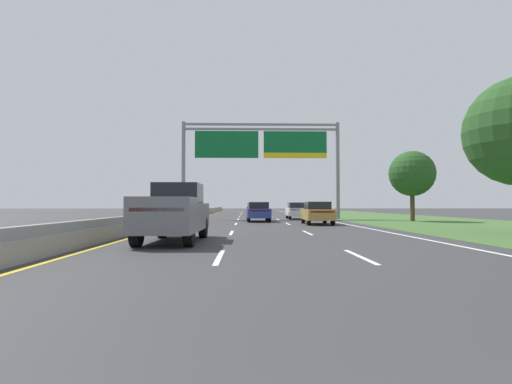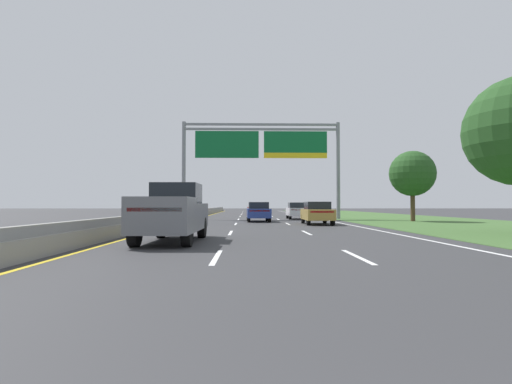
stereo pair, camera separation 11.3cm
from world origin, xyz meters
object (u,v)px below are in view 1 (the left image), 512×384
object	(u,v)px
overhead_sign_gantry	(261,150)
car_blue_centre_lane_sedan	(258,211)
car_red_centre_lane_sedan	(253,208)
car_white_right_lane_sedan	(297,210)
car_gold_right_lane_sedan	(317,213)
roadside_tree_mid	(412,174)
pickup_truck_grey	(174,213)

from	to	relation	value
overhead_sign_gantry	car_blue_centre_lane_sedan	bearing A→B (deg)	-94.59
car_red_centre_lane_sedan	car_white_right_lane_sedan	xyz separation A→B (m)	(3.80, -20.60, 0.00)
car_gold_right_lane_sedan	roadside_tree_mid	world-z (taller)	roadside_tree_mid
car_white_right_lane_sedan	car_blue_centre_lane_sedan	bearing A→B (deg)	146.99
overhead_sign_gantry	car_white_right_lane_sedan	xyz separation A→B (m)	(3.44, 0.33, -5.79)
car_red_centre_lane_sedan	car_white_right_lane_sedan	size ratio (longest dim) A/B	0.99
car_gold_right_lane_sedan	car_blue_centre_lane_sedan	xyz separation A→B (m)	(-3.96, 4.67, 0.00)
pickup_truck_grey	roadside_tree_mid	world-z (taller)	roadside_tree_mid
car_red_centre_lane_sedan	roadside_tree_mid	bearing A→B (deg)	-154.40
car_red_centre_lane_sedan	roadside_tree_mid	world-z (taller)	roadside_tree_mid
overhead_sign_gantry	car_red_centre_lane_sedan	world-z (taller)	overhead_sign_gantry
car_red_centre_lane_sedan	car_gold_right_lane_sedan	bearing A→B (deg)	-172.89
car_red_centre_lane_sedan	car_gold_right_lane_sedan	world-z (taller)	same
car_white_right_lane_sedan	roadside_tree_mid	bearing A→B (deg)	-121.66
car_red_centre_lane_sedan	car_gold_right_lane_sedan	size ratio (longest dim) A/B	0.99
car_red_centre_lane_sedan	car_blue_centre_lane_sedan	distance (m)	26.32
car_gold_right_lane_sedan	overhead_sign_gantry	bearing A→B (deg)	20.47
pickup_truck_grey	car_blue_centre_lane_sedan	bearing A→B (deg)	-10.71
pickup_truck_grey	car_gold_right_lane_sedan	world-z (taller)	pickup_truck_grey
car_white_right_lane_sedan	car_blue_centre_lane_sedan	xyz separation A→B (m)	(-3.87, -5.73, 0.00)
car_gold_right_lane_sedan	car_white_right_lane_sedan	xyz separation A→B (m)	(-0.09, 10.39, 0.00)
overhead_sign_gantry	car_gold_right_lane_sedan	world-z (taller)	overhead_sign_gantry
overhead_sign_gantry	car_gold_right_lane_sedan	distance (m)	12.14
overhead_sign_gantry	car_blue_centre_lane_sedan	size ratio (longest dim) A/B	3.40
car_gold_right_lane_sedan	roadside_tree_mid	bearing A→B (deg)	-60.33
car_gold_right_lane_sedan	car_white_right_lane_sedan	bearing A→B (deg)	1.66
car_white_right_lane_sedan	car_red_centre_lane_sedan	bearing A→B (deg)	11.50
overhead_sign_gantry	car_red_centre_lane_sedan	xyz separation A→B (m)	(-0.37, 20.93, -5.79)
car_gold_right_lane_sedan	car_red_centre_lane_sedan	bearing A→B (deg)	8.32
overhead_sign_gantry	car_white_right_lane_sedan	distance (m)	6.74
overhead_sign_gantry	car_white_right_lane_sedan	world-z (taller)	overhead_sign_gantry
car_blue_centre_lane_sedan	overhead_sign_gantry	bearing A→B (deg)	-5.62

